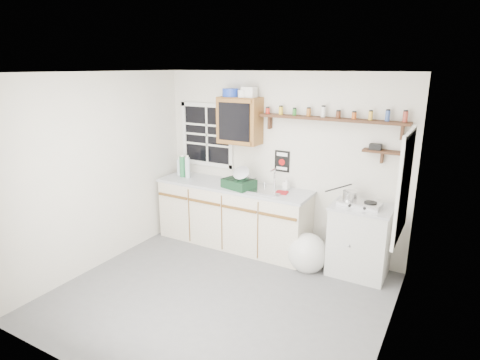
# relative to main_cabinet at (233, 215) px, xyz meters

# --- Properties ---
(room) EXTENTS (3.64, 3.24, 2.54)m
(room) POSITION_rel_main_cabinet_xyz_m (0.58, -1.30, 0.79)
(room) COLOR #59595B
(room) RESTS_ON ground
(main_cabinet) EXTENTS (2.31, 0.63, 0.92)m
(main_cabinet) POSITION_rel_main_cabinet_xyz_m (0.00, 0.00, 0.00)
(main_cabinet) COLOR #B9AF99
(main_cabinet) RESTS_ON floor
(right_cabinet) EXTENTS (0.73, 0.57, 0.91)m
(right_cabinet) POSITION_rel_main_cabinet_xyz_m (1.83, 0.03, -0.01)
(right_cabinet) COLOR #B4B4AD
(right_cabinet) RESTS_ON floor
(sink) EXTENTS (0.52, 0.44, 0.29)m
(sink) POSITION_rel_main_cabinet_xyz_m (0.54, 0.01, 0.47)
(sink) COLOR #BCBCC1
(sink) RESTS_ON main_cabinet
(upper_cabinet) EXTENTS (0.60, 0.32, 0.65)m
(upper_cabinet) POSITION_rel_main_cabinet_xyz_m (0.03, 0.14, 1.36)
(upper_cabinet) COLOR brown
(upper_cabinet) RESTS_ON wall_back
(upper_cabinet_clutter) EXTENTS (0.50, 0.24, 0.14)m
(upper_cabinet_clutter) POSITION_rel_main_cabinet_xyz_m (0.01, 0.14, 1.75)
(upper_cabinet_clutter) COLOR #1935A7
(upper_cabinet_clutter) RESTS_ON upper_cabinet
(spice_shelf) EXTENTS (1.91, 0.18, 0.35)m
(spice_shelf) POSITION_rel_main_cabinet_xyz_m (1.32, 0.21, 1.47)
(spice_shelf) COLOR black
(spice_shelf) RESTS_ON wall_back
(secondary_shelf) EXTENTS (0.45, 0.16, 0.24)m
(secondary_shelf) POSITION_rel_main_cabinet_xyz_m (1.94, 0.22, 1.12)
(secondary_shelf) COLOR black
(secondary_shelf) RESTS_ON wall_back
(warning_sign) EXTENTS (0.22, 0.02, 0.30)m
(warning_sign) POSITION_rel_main_cabinet_xyz_m (0.63, 0.29, 0.82)
(warning_sign) COLOR black
(warning_sign) RESTS_ON wall_back
(window_back) EXTENTS (0.93, 0.03, 0.98)m
(window_back) POSITION_rel_main_cabinet_xyz_m (-0.62, 0.29, 1.09)
(window_back) COLOR black
(window_back) RESTS_ON wall_back
(window_right) EXTENTS (0.03, 0.78, 1.08)m
(window_right) POSITION_rel_main_cabinet_xyz_m (2.37, -0.75, 0.99)
(window_right) COLOR black
(window_right) RESTS_ON wall_back
(water_bottles) EXTENTS (0.29, 0.16, 0.35)m
(water_bottles) POSITION_rel_main_cabinet_xyz_m (-0.89, 0.01, 0.61)
(water_bottles) COLOR silver
(water_bottles) RESTS_ON main_cabinet
(dish_rack) EXTENTS (0.48, 0.41, 0.31)m
(dish_rack) POSITION_rel_main_cabinet_xyz_m (0.17, -0.09, 0.56)
(dish_rack) COLOR #10311B
(dish_rack) RESTS_ON main_cabinet
(soap_bottle) EXTENTS (0.09, 0.09, 0.17)m
(soap_bottle) POSITION_rel_main_cabinet_xyz_m (0.76, 0.16, 0.54)
(soap_bottle) COLOR silver
(soap_bottle) RESTS_ON main_cabinet
(rag) EXTENTS (0.17, 0.15, 0.02)m
(rag) POSITION_rel_main_cabinet_xyz_m (0.78, -0.02, 0.47)
(rag) COLOR maroon
(rag) RESTS_ON main_cabinet
(hotplate) EXTENTS (0.52, 0.30, 0.07)m
(hotplate) POSITION_rel_main_cabinet_xyz_m (1.80, 0.01, 0.48)
(hotplate) COLOR #BCBCC1
(hotplate) RESTS_ON right_cabinet
(saucepan) EXTENTS (0.44, 0.21, 0.19)m
(saucepan) POSITION_rel_main_cabinet_xyz_m (1.67, 0.01, 0.57)
(saucepan) COLOR #BCBCC1
(saucepan) RESTS_ON hotplate
(trash_bag) EXTENTS (0.47, 0.42, 0.53)m
(trash_bag) POSITION_rel_main_cabinet_xyz_m (1.24, -0.19, -0.23)
(trash_bag) COLOR silver
(trash_bag) RESTS_ON floor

